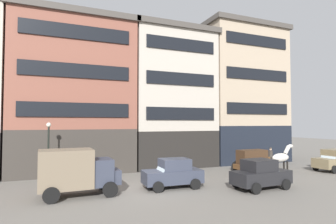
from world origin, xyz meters
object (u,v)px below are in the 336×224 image
draft_horse (281,157)px  sedan_dark (261,174)px  pedestrian_officer (271,156)px  fire_hydrant_curbside (189,166)px  sedan_light (334,160)px  delivery_truck_far (77,171)px  sedan_parked_curb (173,173)px  cargo_wagon (253,161)px  streetlamp_curbside (48,144)px

draft_horse → sedan_dark: (-5.53, -3.89, -0.36)m
draft_horse → pedestrian_officer: bearing=61.9°
fire_hydrant_curbside → sedan_light: bearing=-21.4°
delivery_truck_far → sedan_dark: (10.66, -2.52, -0.51)m
sedan_light → fire_hydrant_curbside: (-11.63, 4.55, -0.49)m
draft_horse → sedan_parked_curb: 10.56m
sedan_parked_curb → pedestrian_officer: bearing=20.5°
cargo_wagon → sedan_parked_curb: 7.65m
streetlamp_curbside → fire_hydrant_curbside: streetlamp_curbside is taller
pedestrian_officer → fire_hydrant_curbside: 8.44m
delivery_truck_far → fire_hydrant_curbside: delivery_truck_far is taller
draft_horse → fire_hydrant_curbside: 7.70m
draft_horse → sedan_light: (4.79, -1.10, -0.36)m
delivery_truck_far → sedan_light: bearing=0.8°
sedan_dark → pedestrian_officer: size_ratio=2.11×
sedan_dark → streetlamp_curbside: (-12.22, 7.07, 1.76)m
fire_hydrant_curbside → streetlamp_curbside: bearing=-178.6°
draft_horse → sedan_parked_curb: size_ratio=0.62×
delivery_truck_far → streetlamp_curbside: 4.97m
cargo_wagon → sedan_dark: 4.68m
sedan_light → streetlamp_curbside: (-22.54, 4.28, 1.76)m
sedan_light → pedestrian_officer: 5.16m
cargo_wagon → pedestrian_officer: size_ratio=1.63×
sedan_dark → sedan_parked_curb: (-4.91, 2.34, 0.00)m
fire_hydrant_curbside → pedestrian_officer: bearing=-3.5°
cargo_wagon → draft_horse: (2.95, 0.00, 0.12)m
sedan_light → fire_hydrant_curbside: size_ratio=4.54×
streetlamp_curbside → fire_hydrant_curbside: bearing=1.4°
delivery_truck_far → streetlamp_curbside: (-1.55, 4.56, 1.25)m
delivery_truck_far → streetlamp_curbside: bearing=108.8°
sedan_parked_curb → streetlamp_curbside: (-7.31, 4.74, 1.76)m
cargo_wagon → draft_horse: 2.95m
sedan_light → sedan_parked_curb: 15.24m
streetlamp_curbside → sedan_dark: bearing=-30.1°
sedan_light → sedan_parked_curb: same height
delivery_truck_far → pedestrian_officer: (17.76, 4.31, -0.44)m
sedan_dark → pedestrian_officer: (7.10, 6.82, 0.07)m
sedan_parked_curb → fire_hydrant_curbside: 6.19m
draft_horse → pedestrian_officer: 3.34m
streetlamp_curbside → sedan_parked_curb: bearing=-32.9°
sedan_dark → fire_hydrant_curbside: 7.47m
sedan_light → pedestrian_officer: sedan_light is taller
delivery_truck_far → pedestrian_officer: size_ratio=2.45×
sedan_light → fire_hydrant_curbside: sedan_light is taller
cargo_wagon → delivery_truck_far: bearing=-174.1°
sedan_parked_curb → pedestrian_officer: 12.82m
fire_hydrant_curbside → sedan_parked_curb: bearing=-125.8°
draft_horse → sedan_parked_curb: (-10.44, -1.56, -0.36)m
cargo_wagon → sedan_light: cargo_wagon is taller
sedan_parked_curb → sedan_dark: bearing=-25.5°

